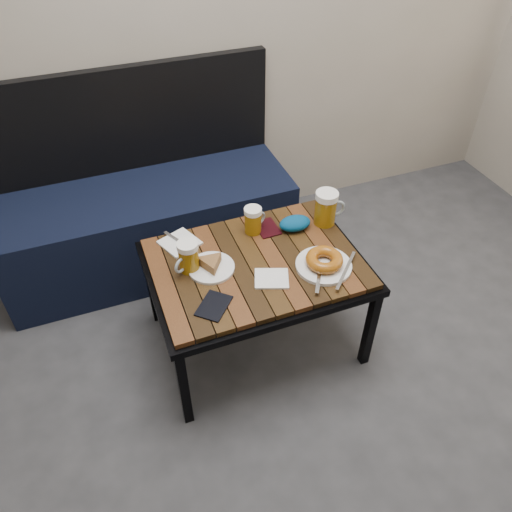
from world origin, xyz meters
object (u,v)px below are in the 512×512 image
object	(u,v)px
passport_burgundy	(267,228)
beer_mug_left	(188,257)
cafe_table	(256,270)
plate_bagel	(324,262)
knit_pouch	(295,223)
bench	(147,218)
passport_navy	(214,306)
plate_pie	(211,265)
beer_mug_right	(326,208)
beer_mug_centre	(253,220)

from	to	relation	value
passport_burgundy	beer_mug_left	bearing A→B (deg)	-162.77
cafe_table	passport_burgundy	xyz separation A→B (m)	(0.12, 0.18, 0.05)
plate_bagel	knit_pouch	xyz separation A→B (m)	(-0.01, 0.26, 0.00)
bench	passport_navy	distance (m)	0.90
plate_pie	plate_bagel	xyz separation A→B (m)	(0.41, -0.14, 0.00)
plate_pie	passport_navy	bearing A→B (deg)	-104.40
bench	plate_pie	xyz separation A→B (m)	(0.14, -0.68, 0.22)
beer_mug_left	plate_pie	bearing A→B (deg)	127.13
beer_mug_right	passport_burgundy	size ratio (longest dim) A/B	1.26
beer_mug_left	plate_bagel	bearing A→B (deg)	126.80
knit_pouch	passport_burgundy	bearing A→B (deg)	158.22
plate_bagel	passport_navy	size ratio (longest dim) A/B	1.94
plate_pie	plate_bagel	world-z (taller)	plate_bagel
beer_mug_left	passport_navy	bearing A→B (deg)	64.05
plate_pie	passport_burgundy	world-z (taller)	plate_pie
passport_burgundy	plate_bagel	bearing A→B (deg)	-70.49
cafe_table	beer_mug_centre	distance (m)	0.21
beer_mug_left	plate_pie	distance (m)	0.09
beer_mug_right	knit_pouch	size ratio (longest dim) A/B	1.13
bench	passport_navy	bearing A→B (deg)	-84.11
beer_mug_right	knit_pouch	world-z (taller)	beer_mug_right
passport_navy	knit_pouch	bearing A→B (deg)	75.89
passport_navy	knit_pouch	world-z (taller)	knit_pouch
bench	beer_mug_right	distance (m)	0.93
bench	plate_pie	bearing A→B (deg)	-78.49
beer_mug_right	passport_burgundy	distance (m)	0.26
beer_mug_left	beer_mug_right	xyz separation A→B (m)	(0.62, 0.08, 0.01)
beer_mug_left	knit_pouch	world-z (taller)	beer_mug_left
bench	plate_pie	world-z (taller)	bench
beer_mug_left	beer_mug_right	bearing A→B (deg)	153.46
bench	plate_bagel	xyz separation A→B (m)	(0.55, -0.82, 0.22)
cafe_table	passport_navy	world-z (taller)	passport_navy
beer_mug_left	passport_burgundy	xyz separation A→B (m)	(0.37, 0.13, -0.06)
beer_mug_left	cafe_table	bearing A→B (deg)	135.42
beer_mug_right	passport_navy	xyz separation A→B (m)	(-0.59, -0.30, -0.07)
beer_mug_left	plate_bagel	size ratio (longest dim) A/B	0.51
beer_mug_centre	passport_burgundy	distance (m)	0.08
beer_mug_right	knit_pouch	xyz separation A→B (m)	(-0.14, 0.01, -0.05)
cafe_table	knit_pouch	bearing A→B (deg)	30.54
bench	cafe_table	xyz separation A→B (m)	(0.31, -0.70, 0.16)
beer_mug_centre	passport_navy	bearing A→B (deg)	-152.77
cafe_table	bench	bearing A→B (deg)	114.16
plate_bagel	passport_navy	distance (m)	0.46
beer_mug_left	bench	bearing A→B (deg)	-118.60
bench	passport_navy	size ratio (longest dim) A/B	10.65
plate_pie	bench	bearing A→B (deg)	101.51
bench	passport_burgundy	world-z (taller)	bench
bench	beer_mug_right	bearing A→B (deg)	-40.22
beer_mug_centre	passport_burgundy	bearing A→B (deg)	-27.90
beer_mug_centre	plate_pie	world-z (taller)	beer_mug_centre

